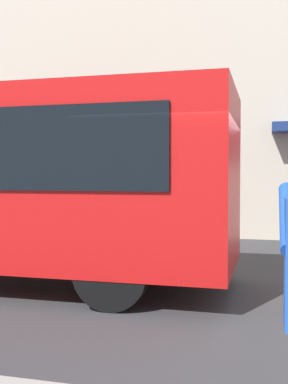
{
  "coord_description": "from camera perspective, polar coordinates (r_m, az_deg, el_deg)",
  "views": [
    {
      "loc": [
        -1.2,
        6.8,
        1.74
      ],
      "look_at": [
        0.69,
        -0.41,
        1.49
      ],
      "focal_mm": 44.18,
      "sensor_mm": 36.0,
      "label": 1
    }
  ],
  "objects": [
    {
      "name": "ground_plane",
      "position": [
        7.12,
        4.61,
        -12.2
      ],
      "size": [
        60.0,
        60.0,
        0.0
      ],
      "primitive_type": "plane",
      "color": "#38383A"
    },
    {
      "name": "building_facade_far",
      "position": [
        14.29,
        9.8,
        19.23
      ],
      "size": [
        28.0,
        1.55,
        12.0
      ],
      "color": "beige",
      "rests_on": "ground_plane"
    }
  ]
}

